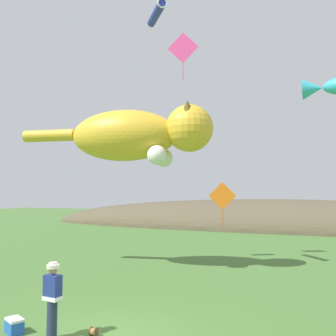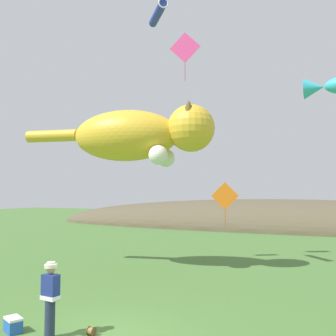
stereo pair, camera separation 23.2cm
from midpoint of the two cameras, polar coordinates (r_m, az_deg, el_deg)
distant_hill_ridge at (r=37.89m, az=15.63°, el=-8.86°), size 50.38×10.91×5.63m
festival_attendant at (r=9.77m, az=-17.89°, el=-18.27°), size 0.44×0.30×1.77m
kite_spool at (r=9.96m, az=-12.00°, el=-23.20°), size 0.16×0.21×0.21m
picnic_cooler at (r=10.65m, az=-22.99°, el=-21.25°), size 0.58×0.50×0.36m
kite_giant_cat at (r=16.91m, az=-5.02°, el=4.96°), size 8.89×3.45×2.73m
kite_tube_streamer at (r=17.37m, az=-2.15°, el=22.51°), size 1.54×1.74×0.44m
kite_diamond_pink at (r=19.37m, az=1.93°, el=17.82°), size 1.52×0.29×2.45m
kite_diamond_orange at (r=19.88m, az=7.95°, el=-4.26°), size 1.39×0.44×2.35m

